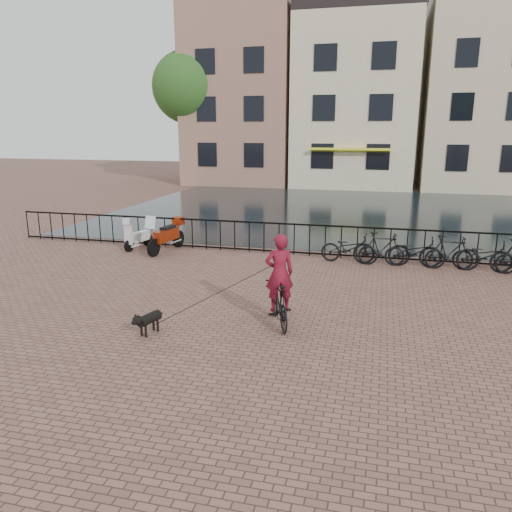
% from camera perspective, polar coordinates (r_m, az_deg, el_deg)
% --- Properties ---
extents(ground, '(100.00, 100.00, 0.00)m').
position_cam_1_polar(ground, '(8.91, -4.86, -12.24)').
color(ground, brown).
rests_on(ground, ground).
extents(canal_water, '(20.00, 20.00, 0.00)m').
position_cam_1_polar(canal_water, '(25.26, 8.03, 5.23)').
color(canal_water, black).
rests_on(canal_water, ground).
extents(railing, '(20.00, 0.05, 1.02)m').
position_cam_1_polar(railing, '(16.11, 4.38, 1.91)').
color(railing, black).
rests_on(railing, ground).
extents(canal_house_left, '(7.50, 9.00, 12.80)m').
position_cam_1_polar(canal_house_left, '(38.93, -0.98, 18.01)').
color(canal_house_left, '#966A57').
rests_on(canal_house_left, ground).
extents(canal_house_mid, '(8.00, 9.50, 11.80)m').
position_cam_1_polar(canal_house_mid, '(37.61, 11.43, 17.10)').
color(canal_house_mid, beige).
rests_on(canal_house_mid, ground).
extents(canal_house_right, '(7.00, 9.00, 13.30)m').
position_cam_1_polar(canal_house_right, '(38.05, 24.18, 17.27)').
color(canal_house_right, '#C5BA93').
rests_on(canal_house_right, ground).
extents(tree_far_left, '(5.04, 5.04, 9.27)m').
position_cam_1_polar(tree_far_left, '(37.21, -7.76, 18.56)').
color(tree_far_left, black).
rests_on(tree_far_left, ground).
extents(cyclist, '(1.08, 1.71, 2.27)m').
position_cam_1_polar(cyclist, '(10.24, 2.67, -3.38)').
color(cyclist, black).
rests_on(cyclist, ground).
extents(dog, '(0.46, 0.80, 0.51)m').
position_cam_1_polar(dog, '(10.22, -12.09, -7.34)').
color(dog, black).
rests_on(dog, ground).
extents(motorcycle, '(0.76, 1.95, 1.36)m').
position_cam_1_polar(motorcycle, '(16.69, -10.26, 2.77)').
color(motorcycle, maroon).
rests_on(motorcycle, ground).
extents(scooter, '(0.61, 1.30, 1.16)m').
position_cam_1_polar(scooter, '(17.32, -13.35, 2.71)').
color(scooter, silver).
rests_on(scooter, ground).
extents(parked_bike_0, '(1.77, 0.77, 0.90)m').
position_cam_1_polar(parked_bike_0, '(15.34, 10.62, 0.86)').
color(parked_bike_0, black).
rests_on(parked_bike_0, ground).
extents(parked_bike_1, '(1.67, 0.50, 1.00)m').
position_cam_1_polar(parked_bike_1, '(15.31, 14.17, 0.82)').
color(parked_bike_1, black).
rests_on(parked_bike_1, ground).
extents(parked_bike_2, '(1.73, 0.65, 0.90)m').
position_cam_1_polar(parked_bike_2, '(15.35, 17.70, 0.42)').
color(parked_bike_2, black).
rests_on(parked_bike_2, ground).
extents(parked_bike_3, '(1.68, 0.51, 1.00)m').
position_cam_1_polar(parked_bike_3, '(15.44, 21.23, 0.38)').
color(parked_bike_3, black).
rests_on(parked_bike_3, ground).
extents(parked_bike_4, '(1.79, 0.87, 0.90)m').
position_cam_1_polar(parked_bike_4, '(15.60, 24.67, -0.01)').
color(parked_bike_4, black).
rests_on(parked_bike_4, ground).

